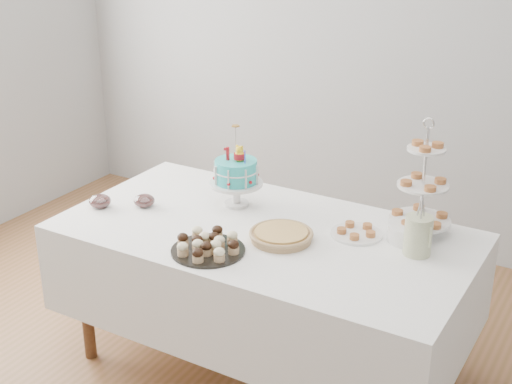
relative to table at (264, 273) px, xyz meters
The scene contains 11 objects.
walls 0.86m from the table, 90.00° to the right, with size 5.04×4.04×2.70m.
table is the anchor object (origin of this frame).
birthday_cake 0.47m from the table, 145.57° to the left, with size 0.27×0.27×0.41m.
cupcake_tray 0.42m from the table, 108.41° to the right, with size 0.33×0.33×0.07m.
pie 0.28m from the table, 24.69° to the right, with size 0.29×0.29×0.05m.
tiered_stand 0.85m from the table, 28.74° to the left, with size 0.28×0.28×0.55m.
plate_stack 0.71m from the table, 20.85° to the left, with size 0.20×0.20×0.08m.
pastry_plate 0.49m from the table, 23.20° to the left, with size 0.24×0.24×0.04m.
jam_bowl_a 0.90m from the table, 167.75° to the right, with size 0.11×0.11×0.07m.
jam_bowl_b 0.71m from the table, behind, with size 0.11×0.11×0.06m.
utensil_pitcher 0.77m from the table, 10.37° to the left, with size 0.12×0.12×0.27m.
Camera 1 is at (1.48, -2.30, 2.20)m, focal length 50.00 mm.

